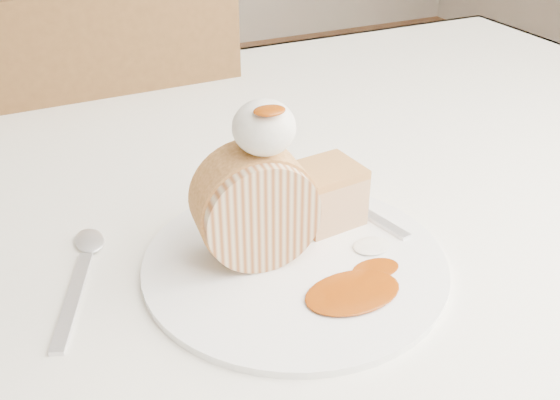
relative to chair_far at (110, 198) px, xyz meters
name	(u,v)px	position (x,y,z in m)	size (l,w,h in m)	color
table	(261,241)	(0.11, -0.44, 0.15)	(1.40, 0.90, 0.75)	white
chair_far	(110,198)	(0.00, 0.00, 0.00)	(0.43, 0.43, 0.90)	brown
plate	(295,262)	(0.07, -0.60, 0.24)	(0.27, 0.27, 0.01)	white
roulade_slice	(256,207)	(0.04, -0.58, 0.29)	(0.10, 0.10, 0.06)	#CFBA90
cake_chunk	(326,198)	(0.13, -0.56, 0.27)	(0.06, 0.06, 0.05)	tan
whipped_cream	(264,128)	(0.05, -0.58, 0.37)	(0.05, 0.05, 0.05)	white
caramel_drizzle	(269,104)	(0.05, -0.60, 0.39)	(0.03, 0.02, 0.01)	#853305
caramel_pool	(353,292)	(0.09, -0.67, 0.25)	(0.08, 0.06, 0.00)	#853305
fork	(364,212)	(0.17, -0.56, 0.25)	(0.02, 0.16, 0.00)	silver
spoon	(73,299)	(-0.12, -0.57, 0.24)	(0.02, 0.16, 0.00)	silver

